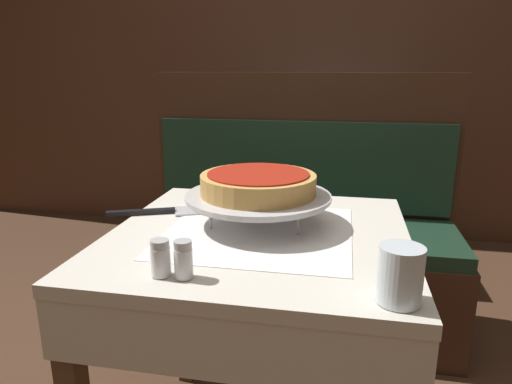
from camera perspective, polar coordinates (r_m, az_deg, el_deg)
dining_table_front at (r=1.20m, az=0.35°, el=-9.63°), size 0.75×0.75×0.74m
dining_table_rear at (r=2.72m, az=8.55°, el=4.10°), size 0.74×0.74×0.73m
booth_bench at (r=2.07m, az=5.02°, el=-7.79°), size 1.38×0.51×1.12m
back_wall_panel at (r=3.17m, az=7.70°, el=16.28°), size 6.00×0.04×2.40m
pizza_pan_stand at (r=1.19m, az=0.28°, el=-0.71°), size 0.38×0.38×0.08m
deep_dish_pizza at (r=1.18m, az=0.28°, el=1.07°), size 0.30×0.30×0.06m
pizza_server at (r=1.33m, az=-11.71°, el=-2.37°), size 0.28×0.15×0.01m
water_glass_near at (r=0.85m, az=17.58°, el=-9.81°), size 0.08×0.08×0.10m
salt_shaker at (r=0.93m, az=-11.85°, el=-8.07°), size 0.04×0.04×0.07m
pepper_shaker at (r=0.91m, az=-9.07°, el=-8.31°), size 0.04×0.04×0.08m
condiment_caddy at (r=2.64m, az=8.87°, el=7.16°), size 0.13×0.13×0.18m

